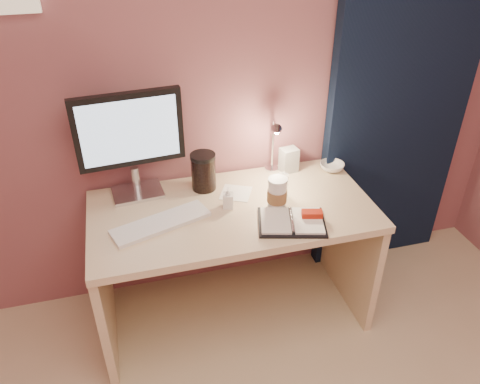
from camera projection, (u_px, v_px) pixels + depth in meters
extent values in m
plane|color=#8D5256|center=(213.00, 82.00, 2.33)|extent=(3.50, 0.00, 3.50)
cube|color=black|center=(401.00, 95.00, 2.59)|extent=(0.85, 0.08, 2.20)
cube|color=beige|center=(232.00, 211.00, 2.32)|extent=(1.40, 0.70, 0.04)
cube|color=beige|center=(103.00, 290.00, 2.37)|extent=(0.04, 0.66, 0.69)
cube|color=beige|center=(348.00, 246.00, 2.67)|extent=(0.04, 0.66, 0.69)
cube|color=beige|center=(219.00, 223.00, 2.76)|extent=(1.32, 0.03, 0.55)
cube|color=silver|center=(138.00, 192.00, 2.42)|extent=(0.27, 0.21, 0.02)
cylinder|color=silver|center=(136.00, 179.00, 2.38)|extent=(0.04, 0.04, 0.14)
cube|color=black|center=(129.00, 129.00, 2.22)|extent=(0.52, 0.09, 0.37)
cube|color=#A7C6E3|center=(129.00, 132.00, 2.20)|extent=(0.46, 0.05, 0.31)
cube|color=silver|center=(161.00, 223.00, 2.19)|extent=(0.49, 0.28, 0.02)
cube|color=black|center=(292.00, 222.00, 2.20)|extent=(0.36, 0.31, 0.01)
cube|color=white|center=(276.00, 220.00, 2.20)|extent=(0.19, 0.23, 0.01)
cube|color=white|center=(308.00, 221.00, 2.19)|extent=(0.19, 0.23, 0.01)
cube|color=#A41E0E|center=(312.00, 214.00, 2.21)|extent=(0.11, 0.07, 0.03)
cube|color=white|center=(236.00, 193.00, 2.42)|extent=(0.20, 0.20, 0.00)
cylinder|color=silver|center=(277.00, 194.00, 2.29)|extent=(0.09, 0.09, 0.14)
cylinder|color=brown|center=(277.00, 196.00, 2.29)|extent=(0.10, 0.10, 0.06)
cylinder|color=silver|center=(278.00, 180.00, 2.24)|extent=(0.10, 0.10, 0.01)
cylinder|color=white|center=(282.00, 185.00, 2.38)|extent=(0.07, 0.07, 0.12)
imported|color=silver|center=(332.00, 167.00, 2.62)|extent=(0.15, 0.15, 0.04)
imported|color=silver|center=(228.00, 198.00, 2.29)|extent=(0.06, 0.06, 0.11)
cylinder|color=black|center=(204.00, 173.00, 2.42)|extent=(0.13, 0.13, 0.18)
cube|color=beige|center=(289.00, 160.00, 2.59)|extent=(0.10, 0.09, 0.14)
cylinder|color=silver|center=(272.00, 169.00, 2.63)|extent=(0.08, 0.08, 0.01)
cylinder|color=silver|center=(273.00, 144.00, 2.55)|extent=(0.01, 0.01, 0.29)
cone|color=silver|center=(287.00, 130.00, 2.37)|extent=(0.07, 0.06, 0.06)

